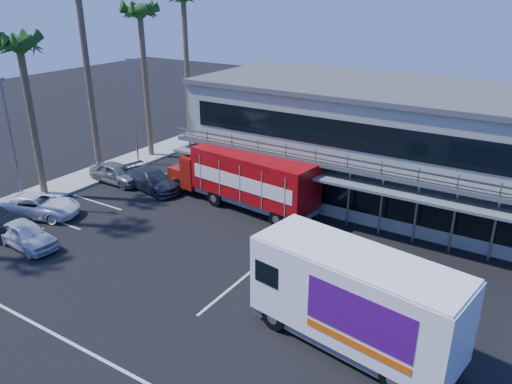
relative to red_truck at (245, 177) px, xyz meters
The scene contains 14 objects.
ground 9.18m from the red_truck, 73.21° to the right, with size 120.00×120.00×0.00m, color black.
building 8.63m from the red_truck, 48.66° to the left, with size 22.40×12.00×7.30m.
curb_strip 12.82m from the red_truck, 168.24° to the right, with size 3.00×32.00×0.16m, color #A5A399.
palm_c 15.34m from the red_truck, 155.60° to the right, with size 2.80×2.80×10.75m.
palm_e 15.50m from the red_truck, 159.97° to the left, with size 2.80×2.80×12.25m.
palm_f 18.58m from the red_truck, 141.60° to the left, with size 2.80×2.80×13.25m.
light_pole_near 14.10m from the red_truck, 146.84° to the right, with size 0.50×0.25×8.09m.
light_pole_far 12.13m from the red_truck, 168.24° to the left, with size 0.50×0.25×8.09m.
red_truck is the anchor object (origin of this frame).
white_van 13.92m from the red_truck, 39.33° to the right, with size 8.34×3.96×3.92m.
parked_car_a 12.70m from the red_truck, 123.14° to the right, with size 1.64×4.08×1.39m, color silver.
parked_car_c 12.52m from the red_truck, 141.30° to the right, with size 2.26×4.90×1.36m, color white.
parked_car_d 7.09m from the red_truck, behind, with size 1.99×4.89×1.42m, color #2C2F3B.
parked_car_e 10.08m from the red_truck, behind, with size 1.72×4.29×1.46m, color slate.
Camera 1 is at (13.43, -15.43, 12.80)m, focal length 35.00 mm.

